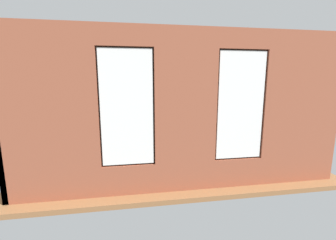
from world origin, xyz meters
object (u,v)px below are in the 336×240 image
at_px(couch_by_window, 172,162).
at_px(potted_plant_beside_window_right, 71,145).
at_px(couch_left, 259,144).
at_px(media_console, 58,153).
at_px(potted_plant_by_left_couch, 225,130).
at_px(potted_plant_near_tv, 70,153).
at_px(table_plant_small, 169,135).
at_px(remote_gray, 150,138).
at_px(tv_flatscreen, 56,130).
at_px(potted_plant_between_couches, 232,146).
at_px(cup_ceramic, 164,136).
at_px(papasan_chair, 156,127).
at_px(coffee_table, 164,139).
at_px(potted_plant_corner_near_left, 228,114).

xyz_separation_m(couch_by_window, potted_plant_beside_window_right, (2.11, 0.08, 0.52)).
relative_size(couch_left, potted_plant_beside_window_right, 1.40).
relative_size(media_console, potted_plant_by_left_couch, 1.48).
xyz_separation_m(couch_left, potted_plant_near_tv, (4.95, 0.66, 0.21)).
bearing_deg(table_plant_small, media_console, 10.22).
bearing_deg(remote_gray, potted_plant_near_tv, 44.80).
bearing_deg(tv_flatscreen, potted_plant_between_couches, 164.27).
relative_size(tv_flatscreen, potted_plant_near_tv, 1.20).
xyz_separation_m(cup_ceramic, potted_plant_near_tv, (2.34, 1.56, 0.08)).
relative_size(remote_gray, potted_plant_beside_window_right, 0.12).
height_order(table_plant_small, papasan_chair, papasan_chair).
xyz_separation_m(table_plant_small, potted_plant_near_tv, (2.46, 1.45, 0.02)).
distance_m(media_console, potted_plant_near_tv, 1.09).
height_order(coffee_table, potted_plant_between_couches, potted_plant_between_couches).
relative_size(couch_left, remote_gray, 11.94).
relative_size(media_console, potted_plant_beside_window_right, 0.63).
relative_size(media_console, potted_plant_between_couches, 0.76).
xyz_separation_m(table_plant_small, potted_plant_corner_near_left, (-2.65, -1.74, 0.30)).
height_order(couch_left, tv_flatscreen, tv_flatscreen).
distance_m(cup_ceramic, potted_plant_near_tv, 2.82).
bearing_deg(couch_by_window, table_plant_small, -96.83).
relative_size(table_plant_small, potted_plant_beside_window_right, 0.13).
distance_m(table_plant_small, papasan_chair, 1.43).
relative_size(coffee_table, tv_flatscreen, 1.53).
xyz_separation_m(media_console, tv_flatscreen, (-0.00, -0.00, 0.62)).
relative_size(couch_left, potted_plant_by_left_couch, 3.29).
distance_m(potted_plant_between_couches, potted_plant_near_tv, 3.69).
height_order(cup_ceramic, potted_plant_corner_near_left, potted_plant_corner_near_left).
height_order(coffee_table, cup_ceramic, cup_ceramic).
bearing_deg(potted_plant_beside_window_right, media_console, -62.68).
bearing_deg(potted_plant_near_tv, tv_flatscreen, -58.81).
relative_size(coffee_table, table_plant_small, 8.00).
xyz_separation_m(remote_gray, potted_plant_beside_window_right, (1.76, 1.86, 0.42)).
bearing_deg(couch_left, potted_plant_between_couches, -54.28).
height_order(couch_left, potted_plant_between_couches, potted_plant_between_couches).
distance_m(coffee_table, papasan_chair, 1.30).
bearing_deg(potted_plant_near_tv, potted_plant_between_couches, 175.61).
bearing_deg(cup_ceramic, potted_plant_beside_window_right, 41.72).
bearing_deg(cup_ceramic, tv_flatscreen, 12.74).
height_order(cup_ceramic, remote_gray, cup_ceramic).
xyz_separation_m(couch_left, coffee_table, (2.60, -0.91, 0.04)).
distance_m(remote_gray, potted_plant_corner_near_left, 3.67).
relative_size(media_console, papasan_chair, 0.80).
bearing_deg(potted_plant_near_tv, couch_by_window, 171.61).
distance_m(papasan_chair, potted_plant_corner_near_left, 2.92).
bearing_deg(couch_left, papasan_chair, -129.86).
height_order(coffee_table, potted_plant_beside_window_right, potted_plant_beside_window_right).
xyz_separation_m(potted_plant_by_left_couch, potted_plant_near_tv, (4.55, 2.12, 0.12)).
bearing_deg(papasan_chair, remote_gray, 76.53).
relative_size(couch_by_window, tv_flatscreen, 1.99).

